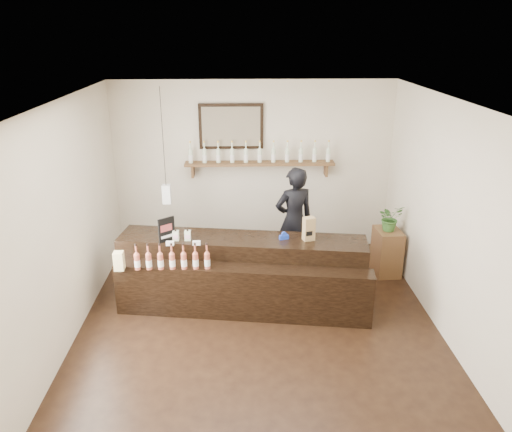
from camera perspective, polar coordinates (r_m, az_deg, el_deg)
The scene contains 10 objects.
ground at distance 6.48m, azimuth 0.30°, elevation -12.50°, with size 5.00×5.00×0.00m, color black.
room_shell at distance 5.72m, azimuth 0.34°, elevation 1.90°, with size 5.00×5.00×5.00m.
back_wall_decor at distance 7.98m, azimuth -1.41°, elevation 7.82°, with size 2.66×0.96×1.69m.
counter at distance 6.75m, azimuth -1.65°, elevation -6.73°, with size 3.36×1.33×1.08m.
promo_sign at distance 6.59m, azimuth -10.19°, elevation -1.54°, with size 0.20×0.16×0.33m.
paper_bag at distance 6.56m, azimuth 6.06°, elevation -1.47°, with size 0.17×0.15×0.32m.
tape_dispenser at distance 6.60m, azimuth 3.21°, elevation -2.33°, with size 0.13×0.08×0.10m.
side_cabinet at distance 7.85m, azimuth 14.71°, elevation -3.97°, with size 0.39×0.51×0.71m.
potted_plant at distance 7.64m, azimuth 15.08°, elevation -0.20°, with size 0.36×0.31×0.40m, color #356428.
shopkeeper at distance 7.47m, azimuth 4.38°, elevation 0.25°, with size 0.68×0.45×1.87m, color black.
Camera 1 is at (-0.20, -5.40, 3.57)m, focal length 35.00 mm.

